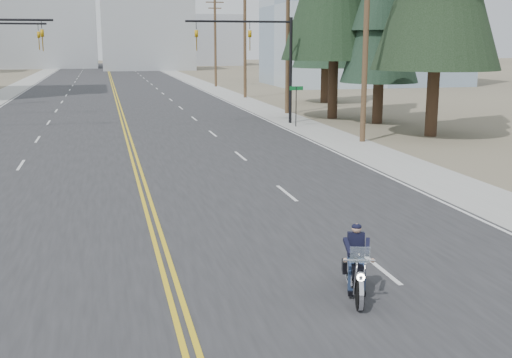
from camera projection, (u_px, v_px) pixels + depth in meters
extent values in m
cube|color=#303033|center=(114.00, 88.00, 77.21)|extent=(20.00, 200.00, 0.01)
cube|color=#A5A5A0|center=(13.00, 90.00, 74.61)|extent=(3.00, 200.00, 0.01)
cube|color=#A5A5A0|center=(208.00, 87.00, 79.82)|extent=(3.00, 200.00, 0.01)
imported|color=#BF8C0C|center=(42.00, 31.00, 38.73)|extent=(0.21, 0.26, 1.30)
cylinder|color=black|center=(291.00, 71.00, 42.82)|extent=(0.20, 0.20, 7.00)
cylinder|color=black|center=(239.00, 21.00, 41.36)|extent=(7.00, 0.14, 0.14)
imported|color=#BF8C0C|center=(250.00, 32.00, 41.65)|extent=(0.21, 0.26, 1.30)
imported|color=#BF8C0C|center=(196.00, 32.00, 40.86)|extent=(0.21, 0.26, 1.30)
cylinder|color=black|center=(2.00, 23.00, 45.46)|extent=(6.00, 0.14, 0.14)
imported|color=#BF8C0C|center=(38.00, 33.00, 46.14)|extent=(0.21, 0.26, 1.30)
cylinder|color=black|center=(296.00, 107.00, 41.33)|extent=(0.06, 0.06, 2.60)
cube|color=#0C5926|center=(296.00, 88.00, 41.08)|extent=(0.90, 0.03, 0.25)
cylinder|color=brown|center=(366.00, 35.00, 34.13)|extent=(0.30, 0.30, 11.50)
cylinder|color=brown|center=(288.00, 41.00, 48.45)|extent=(0.30, 0.30, 11.00)
cylinder|color=brown|center=(245.00, 39.00, 62.67)|extent=(0.30, 0.30, 11.50)
cylinder|color=brown|center=(215.00, 42.00, 78.90)|extent=(0.30, 0.30, 11.00)
cube|color=brown|center=(215.00, 2.00, 77.93)|extent=(2.20, 0.12, 0.12)
cube|color=brown|center=(215.00, 8.00, 78.07)|extent=(1.60, 0.12, 0.12)
cube|color=#9EB5CC|center=(364.00, 6.00, 82.38)|extent=(24.00, 16.00, 20.00)
cube|color=#ADB2B7|center=(147.00, 35.00, 129.91)|extent=(18.00, 14.00, 14.00)
cube|color=#B7BCC6|center=(321.00, 23.00, 122.47)|extent=(16.00, 12.00, 18.00)
cube|color=#ADB2B7|center=(48.00, 7.00, 138.41)|extent=(20.00, 15.00, 26.00)
cube|color=#B7BCC6|center=(210.00, 40.00, 157.76)|extent=(14.00, 14.00, 12.00)
cylinder|color=#382619|center=(432.00, 103.00, 37.18)|extent=(0.75, 0.75, 3.85)
cylinder|color=#382619|center=(378.00, 103.00, 43.22)|extent=(0.61, 0.61, 2.77)
cone|color=black|center=(381.00, 18.00, 42.07)|extent=(5.19, 5.19, 8.30)
cylinder|color=#382619|center=(333.00, 89.00, 45.96)|extent=(0.73, 0.73, 4.17)
cylinder|color=#382619|center=(325.00, 85.00, 58.20)|extent=(0.74, 0.74, 3.18)
cone|color=#19321E|center=(326.00, 13.00, 56.88)|extent=(5.94, 5.94, 9.54)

